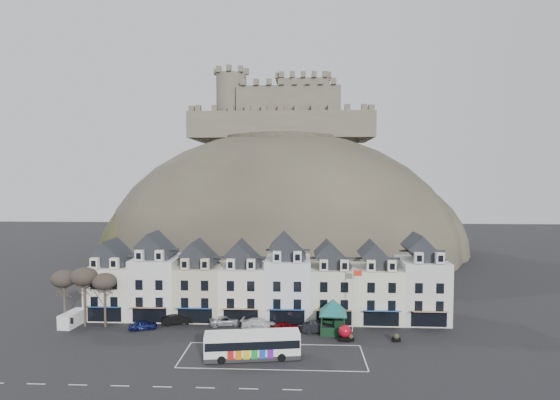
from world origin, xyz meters
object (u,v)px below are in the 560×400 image
at_px(car_maroon, 285,327).
at_px(car_silver, 226,320).
at_px(bus, 252,344).
at_px(flagpole, 353,296).
at_px(car_white, 260,324).
at_px(car_charcoal, 319,327).
at_px(car_black, 178,319).
at_px(bus_shelter, 333,307).
at_px(white_van, 73,319).
at_px(car_navy, 143,325).
at_px(red_buoy, 344,332).

bearing_deg(car_maroon, car_silver, 56.67).
height_order(bus, flagpole, flagpole).
bearing_deg(car_silver, car_white, -122.52).
bearing_deg(car_charcoal, car_black, 80.79).
xyz_separation_m(car_white, car_maroon, (3.67, -0.91, -0.05)).
relative_size(bus_shelter, flagpole, 0.84).
height_order(flagpole, car_white, flagpole).
xyz_separation_m(white_van, car_maroon, (31.14, -1.19, -0.29)).
height_order(bus_shelter, car_silver, bus_shelter).
xyz_separation_m(car_black, car_white, (12.29, -1.59, 0.00)).
bearing_deg(bus, bus_shelter, 32.64).
height_order(white_van, car_navy, white_van).
distance_m(car_navy, car_black, 4.97).
xyz_separation_m(car_navy, car_black, (4.30, 2.50, 0.10)).
xyz_separation_m(flagpole, car_silver, (-18.33, 2.00, -4.48)).
relative_size(bus, car_silver, 2.46).
xyz_separation_m(bus_shelter, car_navy, (-26.94, 0.12, -3.08)).
bearing_deg(car_black, bus, -150.57).
xyz_separation_m(bus_shelter, red_buoy, (1.34, -2.63, -2.67)).
xyz_separation_m(red_buoy, car_silver, (-16.80, 5.25, -0.40)).
bearing_deg(car_charcoal, white_van, 85.80).
relative_size(red_buoy, car_black, 0.45).
distance_m(car_silver, car_white, 5.35).
xyz_separation_m(car_white, car_charcoal, (8.37, -0.91, 0.00)).
height_order(car_silver, car_white, car_white).
bearing_deg(bus, car_charcoal, 39.13).
relative_size(car_black, car_silver, 0.98).
xyz_separation_m(car_navy, car_silver, (11.48, 2.50, 0.00)).
relative_size(red_buoy, car_charcoal, 0.45).
height_order(white_van, car_maroon, white_van).
bearing_deg(car_navy, car_silver, -95.80).
xyz_separation_m(bus, car_black, (-12.35, 11.52, -1.01)).
bearing_deg(bus_shelter, bus, -135.03).
height_order(bus, car_silver, bus).
bearing_deg(car_maroon, car_black, 63.67).
distance_m(red_buoy, car_white, 12.26).
xyz_separation_m(flagpole, car_white, (-13.23, 0.41, -4.38)).
height_order(flagpole, car_silver, flagpole).
relative_size(red_buoy, car_maroon, 0.50).
height_order(car_navy, car_silver, car_silver).
relative_size(bus_shelter, car_maroon, 1.82).
bearing_deg(car_charcoal, red_buoy, -131.88).
bearing_deg(car_navy, flagpole, -107.13).
bearing_deg(car_black, car_charcoal, -114.45).
height_order(car_black, car_white, car_white).
xyz_separation_m(bus, car_navy, (-16.65, 9.02, -1.11)).
height_order(car_white, car_maroon, car_white).
xyz_separation_m(car_maroon, car_charcoal, (4.70, 0.00, 0.06)).
bearing_deg(car_maroon, car_white, 58.63).
bearing_deg(car_silver, car_black, 74.78).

